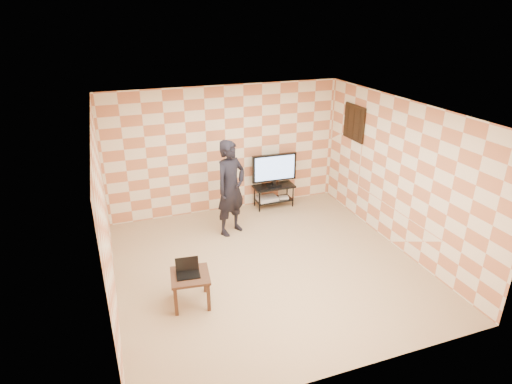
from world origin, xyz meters
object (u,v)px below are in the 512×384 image
tv (274,169)px  tv_stand (274,191)px  side_table (190,280)px  person (231,188)px

tv → tv_stand: bearing=92.0°
tv_stand → side_table: 3.70m
tv_stand → person: bearing=-146.0°
side_table → person: bearing=58.0°
tv → side_table: tv is taller
tv → side_table: 3.73m
tv_stand → person: (-1.23, -0.83, 0.58)m
person → tv: bearing=5.8°
tv_stand → person: size_ratio=0.48×
tv → person: bearing=-146.1°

